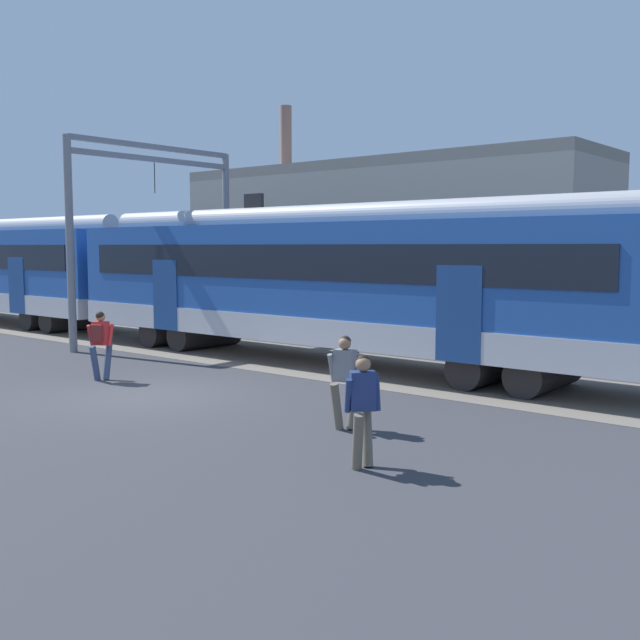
# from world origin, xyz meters

# --- Properties ---
(ground_plane) EXTENTS (160.00, 160.00, 0.00)m
(ground_plane) POSITION_xyz_m (0.00, 0.00, 0.00)
(ground_plane) COLOR #38383D
(track_bed) EXTENTS (80.00, 4.40, 0.01)m
(track_bed) POSITION_xyz_m (-10.86, 5.90, 0.01)
(track_bed) COLOR slate
(track_bed) RESTS_ON ground
(commuter_train) EXTENTS (38.05, 3.07, 4.73)m
(commuter_train) POSITION_xyz_m (-8.38, 5.90, 2.25)
(commuter_train) COLOR silver
(commuter_train) RESTS_ON ground
(pedestrian_red) EXTENTS (0.51, 0.71, 1.67)m
(pedestrian_red) POSITION_xyz_m (-2.32, 0.42, 0.99)
(pedestrian_red) COLOR navy
(pedestrian_red) RESTS_ON ground
(pedestrian_grey) EXTENTS (0.54, 0.68, 1.67)m
(pedestrian_grey) POSITION_xyz_m (5.14, 0.35, 0.99)
(pedestrian_grey) COLOR #6B6051
(pedestrian_grey) RESTS_ON ground
(pedestrian_navy) EXTENTS (0.50, 0.68, 1.67)m
(pedestrian_navy) POSITION_xyz_m (6.72, -1.30, 0.99)
(pedestrian_navy) COLOR #6B6051
(pedestrian_navy) RESTS_ON ground
(catenary_gantry) EXTENTS (0.24, 6.64, 6.53)m
(catenary_gantry) POSITION_xyz_m (-7.14, 5.90, 4.31)
(catenary_gantry) COLOR gray
(catenary_gantry) RESTS_ON ground
(background_building) EXTENTS (17.03, 5.00, 9.20)m
(background_building) POSITION_xyz_m (-3.94, 14.46, 3.21)
(background_building) COLOR gray
(background_building) RESTS_ON ground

